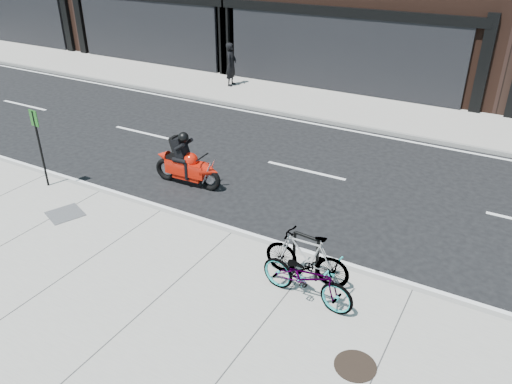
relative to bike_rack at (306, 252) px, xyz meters
The scene contains 11 objects.
ground 3.39m from the bike_rack, 128.36° to the left, with size 120.00×120.00×0.00m, color black.
sidewalk_near 3.22m from the bike_rack, 130.61° to the right, with size 60.00×6.00×0.13m, color gray.
sidewalk_far 10.57m from the bike_rack, 101.25° to the left, with size 60.00×3.50×0.13m, color gray.
bike_rack is the anchor object (origin of this frame).
bicycle_front 0.68m from the bike_rack, 63.12° to the right, with size 0.65×1.85×0.97m, color gray.
bicycle_rear 0.10m from the bike_rack, 51.63° to the right, with size 0.48×1.71×1.02m, color gray.
motorcycle 4.91m from the bike_rack, 152.76° to the left, with size 2.02×0.48×1.51m.
pedestrian 13.46m from the bike_rack, 128.03° to the left, with size 0.65×0.43×1.79m, color black.
manhole_cover 2.41m from the bike_rack, 45.84° to the right, with size 0.66×0.66×0.01m, color black.
utility_grate 5.97m from the bike_rack, behind, with size 0.75×0.75×0.01m, color #474749.
sign_post 7.51m from the bike_rack, behind, with size 0.28×0.06×2.06m.
Camera 1 is at (5.09, -9.86, 6.12)m, focal length 35.00 mm.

